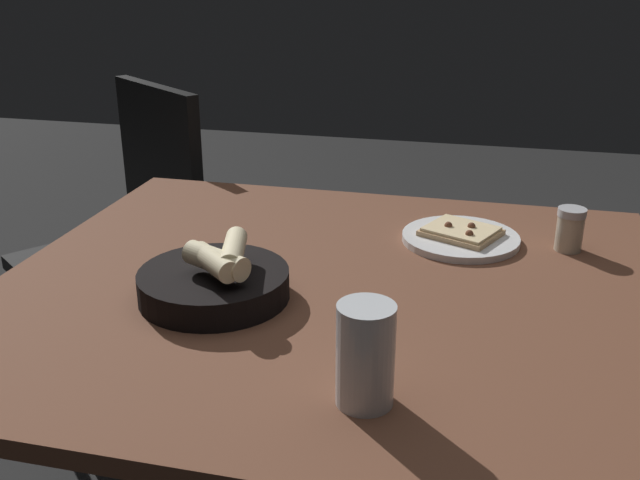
{
  "coord_description": "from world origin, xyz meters",
  "views": [
    {
      "loc": [
        0.25,
        -1.13,
        1.28
      ],
      "look_at": [
        -0.03,
        0.05,
        0.8
      ],
      "focal_mm": 41.02,
      "sensor_mm": 36.0,
      "label": 1
    }
  ],
  "objects_px": {
    "beer_glass": "(365,359)",
    "pepper_shaker": "(570,232)",
    "dining_table": "(330,312)",
    "pizza_plate": "(461,237)",
    "bread_basket": "(216,281)",
    "chair_near": "(130,229)"
  },
  "relations": [
    {
      "from": "beer_glass",
      "to": "pepper_shaker",
      "type": "height_order",
      "value": "beer_glass"
    },
    {
      "from": "bread_basket",
      "to": "pepper_shaker",
      "type": "xyz_separation_m",
      "value": [
        0.59,
        0.36,
        0.01
      ]
    },
    {
      "from": "chair_near",
      "to": "pizza_plate",
      "type": "bearing_deg",
      "value": -23.08
    },
    {
      "from": "chair_near",
      "to": "beer_glass",
      "type": "bearing_deg",
      "value": -49.11
    },
    {
      "from": "dining_table",
      "to": "beer_glass",
      "type": "relative_size",
      "value": 8.41
    },
    {
      "from": "pizza_plate",
      "to": "bread_basket",
      "type": "distance_m",
      "value": 0.52
    },
    {
      "from": "dining_table",
      "to": "pizza_plate",
      "type": "distance_m",
      "value": 0.34
    },
    {
      "from": "pizza_plate",
      "to": "bread_basket",
      "type": "height_order",
      "value": "bread_basket"
    },
    {
      "from": "dining_table",
      "to": "bread_basket",
      "type": "xyz_separation_m",
      "value": [
        -0.17,
        -0.1,
        0.09
      ]
    },
    {
      "from": "pizza_plate",
      "to": "beer_glass",
      "type": "distance_m",
      "value": 0.6
    },
    {
      "from": "beer_glass",
      "to": "pepper_shaker",
      "type": "relative_size",
      "value": 1.63
    },
    {
      "from": "chair_near",
      "to": "bread_basket",
      "type": "bearing_deg",
      "value": -53.16
    },
    {
      "from": "dining_table",
      "to": "pizza_plate",
      "type": "xyz_separation_m",
      "value": [
        0.21,
        0.26,
        0.07
      ]
    },
    {
      "from": "pizza_plate",
      "to": "beer_glass",
      "type": "xyz_separation_m",
      "value": [
        -0.09,
        -0.59,
        0.05
      ]
    },
    {
      "from": "pizza_plate",
      "to": "pepper_shaker",
      "type": "xyz_separation_m",
      "value": [
        0.21,
        0.0,
        0.03
      ]
    },
    {
      "from": "bread_basket",
      "to": "chair_near",
      "type": "distance_m",
      "value": 0.98
    },
    {
      "from": "bread_basket",
      "to": "beer_glass",
      "type": "height_order",
      "value": "beer_glass"
    },
    {
      "from": "beer_glass",
      "to": "pizza_plate",
      "type": "bearing_deg",
      "value": 81.67
    },
    {
      "from": "beer_glass",
      "to": "pepper_shaker",
      "type": "xyz_separation_m",
      "value": [
        0.29,
        0.6,
        -0.03
      ]
    },
    {
      "from": "chair_near",
      "to": "pepper_shaker",
      "type": "bearing_deg",
      "value": -19.1
    },
    {
      "from": "dining_table",
      "to": "chair_near",
      "type": "xyz_separation_m",
      "value": [
        -0.74,
        0.66,
        -0.15
      ]
    },
    {
      "from": "pizza_plate",
      "to": "chair_near",
      "type": "height_order",
      "value": "chair_near"
    }
  ]
}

